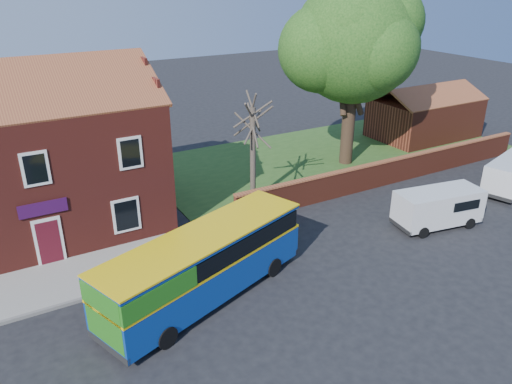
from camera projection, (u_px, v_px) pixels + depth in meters
ground at (272, 305)px, 19.70m from camera, size 120.00×120.00×0.00m
pavement at (60, 282)px, 21.07m from camera, size 18.00×3.50×0.12m
kerb at (68, 303)px, 19.68m from camera, size 18.00×0.15×0.14m
grass_strip at (332, 155)px, 35.92m from camera, size 26.00×12.00×0.04m
shop_building at (27, 166)px, 24.27m from camera, size 12.30×8.13×10.50m
boundary_wall at (393, 171)px, 30.83m from camera, size 22.00×0.38×1.60m
outbuilding at (424, 117)px, 39.36m from camera, size 8.20×5.06×4.17m
bus at (199, 265)px, 19.36m from camera, size 9.56×5.36×2.84m
van_near at (438, 206)px, 25.44m from camera, size 4.70×2.50×1.96m
van_far at (512, 174)px, 29.51m from camera, size 4.88×3.05×2.00m
large_tree at (353, 45)px, 31.47m from camera, size 9.86×7.80×12.02m
bare_tree at (253, 150)px, 27.41m from camera, size 2.25×2.68×6.01m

